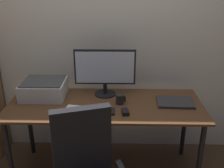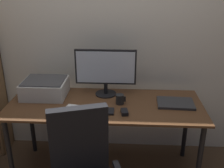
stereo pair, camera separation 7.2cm
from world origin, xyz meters
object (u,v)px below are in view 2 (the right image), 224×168
Objects in this scene: coffee_mug at (120,99)px; laptop at (175,103)px; monitor at (106,69)px; printer at (45,88)px; desk at (105,112)px; keyboard at (97,111)px; mouse at (124,112)px.

laptop is (0.49, 0.02, -0.03)m from coffee_mug.
printer is at bearing -174.21° from monitor.
coffee_mug is 0.28× the size of laptop.
coffee_mug reaches higher than desk.
keyboard is (-0.05, -0.36, -0.25)m from monitor.
keyboard is at bearing -97.65° from monitor.
keyboard is 0.72× the size of printer.
coffee_mug is at bearing 41.75° from keyboard.
monitor is at bearing 92.27° from desk.
printer reaches higher than keyboard.
coffee_mug is at bearing -175.72° from laptop.
coffee_mug is (0.19, 0.17, 0.03)m from keyboard.
laptop reaches higher than desk.
mouse is at bearing -4.31° from keyboard.
monitor is 0.32m from coffee_mug.
coffee_mug is at bearing 94.88° from mouse.
monitor is at bearing 5.79° from printer.
coffee_mug is 0.50m from laptop.
monitor is (-0.01, 0.20, 0.33)m from desk.
keyboard is 0.91× the size of laptop.
desk is 0.19m from keyboard.
coffee_mug is 0.22× the size of printer.
monitor reaches higher than mouse.
laptop is at bearing 16.12° from mouse.
laptop is 1.21m from printer.
coffee_mug is (-0.04, 0.19, 0.03)m from mouse.
monitor is 6.33× the size of coffee_mug.
monitor reaches higher than coffee_mug.
keyboard is at bearing -109.41° from desk.
coffee_mug is (0.14, -0.19, -0.21)m from monitor.
monitor is 1.77× the size of laptop.
mouse is at bearing -23.06° from printer.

